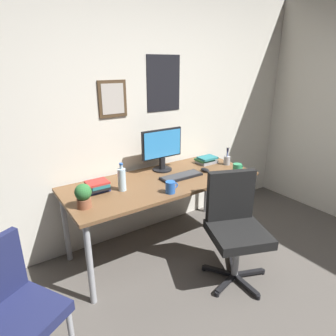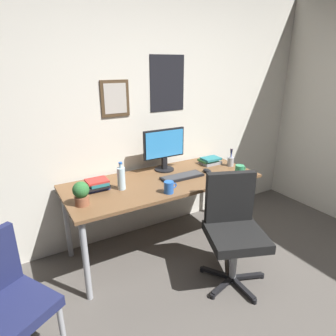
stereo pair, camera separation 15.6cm
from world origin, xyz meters
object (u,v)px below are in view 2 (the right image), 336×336
Objects in this scene: water_bottle at (121,178)px; book_stack_left at (97,184)px; coffee_mug_far at (240,170)px; pen_cup at (231,161)px; office_chair at (233,224)px; keyboard at (182,176)px; coffee_mug_near at (169,187)px; potted_plant at (81,193)px; computer_mouse at (207,171)px; book_stack_right at (210,161)px; side_chair at (3,298)px; monitor at (164,148)px.

water_bottle is 0.22m from book_stack_left.
coffee_mug_far is 0.28m from pen_cup.
keyboard is (-0.10, 0.64, 0.24)m from office_chair.
coffee_mug_near is 0.63× the size of potted_plant.
water_bottle is at bearing 18.57° from potted_plant.
office_chair is at bearing -40.42° from book_stack_left.
computer_mouse is 0.50× the size of book_stack_right.
side_chair is at bearing -160.66° from book_stack_right.
water_bottle is at bearing 166.44° from coffee_mug_far.
pen_cup reaches higher than book_stack_right.
keyboard is at bearing 156.40° from coffee_mug_far.
book_stack_left is (-0.51, 0.37, -0.00)m from coffee_mug_near.
coffee_mug_near is 0.63m from book_stack_left.
computer_mouse is 0.92m from water_bottle.
computer_mouse is at bearing -40.22° from monitor.
coffee_mug_near is (0.32, -0.28, -0.05)m from water_bottle.
computer_mouse is 1.30m from potted_plant.
side_chair is 2.03× the size of keyboard.
coffee_mug_far is (0.57, -0.51, -0.19)m from monitor.
side_chair is at bearing -166.85° from coffee_mug_near.
coffee_mug_near reaches higher than book_stack_right.
office_chair is at bearing -81.03° from monitor.
water_bottle reaches higher than coffee_mug_far.
side_chair is 1.22m from water_bottle.
water_bottle reaches higher than book_stack_left.
potted_plant is at bearing 174.53° from coffee_mug_far.
office_chair is 8.64× the size of computer_mouse.
water_bottle is 2.06× the size of coffee_mug_near.
monitor reaches higher than water_bottle.
potted_plant reaches higher than side_chair.
monitor is at bearing 64.40° from coffee_mug_near.
monitor is (1.57, 0.83, 0.49)m from side_chair.
coffee_mug_near is at bearing -164.14° from pen_cup.
potted_plant is at bearing 167.88° from coffee_mug_near.
book_stack_right reaches higher than computer_mouse.
coffee_mug_far is 0.43m from book_stack_right.
coffee_mug_near is (-0.29, -0.24, 0.04)m from keyboard.
monitor is at bearing 22.63° from water_bottle.
office_chair is 0.63m from coffee_mug_near.
office_chair is 0.70m from computer_mouse.
keyboard is (0.04, -0.28, -0.23)m from monitor.
coffee_mug_far is at bearing -13.56° from water_bottle.
keyboard is (1.62, 0.55, 0.26)m from side_chair.
coffee_mug_near is 0.97× the size of coffee_mug_far.
monitor reaches higher than book_stack_right.
book_stack_left is (-1.10, 0.14, 0.03)m from computer_mouse.
office_chair is 4.75× the size of pen_cup.
coffee_mug_far is 0.57× the size of book_stack_right.
book_stack_left is at bearing 144.02° from coffee_mug_near.
side_chair reaches higher than coffee_mug_near.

